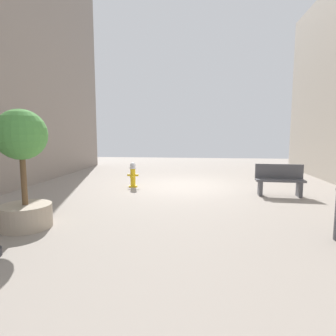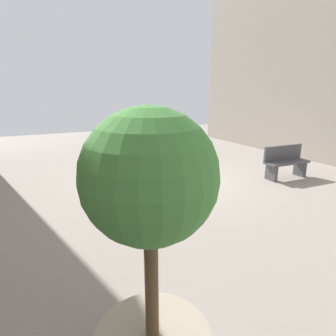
{
  "view_description": "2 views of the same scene",
  "coord_description": "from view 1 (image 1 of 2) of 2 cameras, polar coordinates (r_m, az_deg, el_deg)",
  "views": [
    {
      "loc": [
        -0.49,
        10.05,
        1.9
      ],
      "look_at": [
        0.37,
        2.03,
        0.9
      ],
      "focal_mm": 30.34,
      "sensor_mm": 36.0,
      "label": 1
    },
    {
      "loc": [
        3.64,
        6.5,
        2.43
      ],
      "look_at": [
        1.08,
        1.5,
        0.86
      ],
      "focal_mm": 28.66,
      "sensor_mm": 36.0,
      "label": 2
    }
  ],
  "objects": [
    {
      "name": "ground_plane",
      "position": [
        10.24,
        3.26,
        -3.63
      ],
      "size": [
        23.4,
        23.4,
        0.0
      ],
      "primitive_type": "plane",
      "color": "gray"
    },
    {
      "name": "fire_hydrant",
      "position": [
        10.05,
        -7.08,
        -1.36
      ],
      "size": [
        0.4,
        0.37,
        0.87
      ],
      "color": "gold",
      "rests_on": "ground_plane"
    },
    {
      "name": "bench_near",
      "position": [
        9.24,
        21.47,
        -2.24
      ],
      "size": [
        1.43,
        0.53,
        0.95
      ],
      "color": "#4C4C51",
      "rests_on": "ground_plane"
    },
    {
      "name": "planter_tree",
      "position": [
        6.26,
        -27.17,
        1.06
      ],
      "size": [
        1.0,
        1.0,
        2.36
      ],
      "color": "tan",
      "rests_on": "ground_plane"
    }
  ]
}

